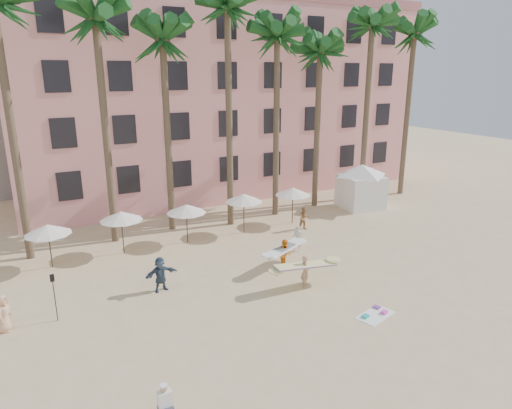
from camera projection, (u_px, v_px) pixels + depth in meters
The scene contains 11 objects.
ground at pixel (314, 333), 19.11m from camera, with size 120.00×120.00×0.00m, color #D1B789.
pink_hotel at pixel (215, 99), 41.99m from camera, with size 35.00×14.00×16.00m, color pink.
palm_row at pixel (188, 30), 28.34m from camera, with size 44.40×5.40×16.30m.
umbrella_row at pixel (155, 212), 27.64m from camera, with size 22.50×2.70×2.73m.
cabana at pixel (361, 182), 36.10m from camera, with size 5.06×5.06×3.50m.
beach_towel at pixel (375, 314), 20.54m from camera, with size 2.00×1.45×0.14m.
carrier_yellow at pixel (305, 269), 22.93m from camera, with size 3.37×0.93×1.69m.
carrier_white at pixel (285, 252), 25.30m from camera, with size 2.90×1.71×1.63m.
beachgoers at pixel (192, 261), 24.27m from camera, with size 19.14×5.56×1.78m.
paddle at pixel (54, 292), 19.66m from camera, with size 0.18×0.04×2.23m.
seated_man at pixel (166, 404), 14.53m from camera, with size 0.45×0.79×1.03m.
Camera 1 is at (-10.10, -13.65, 10.57)m, focal length 32.00 mm.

